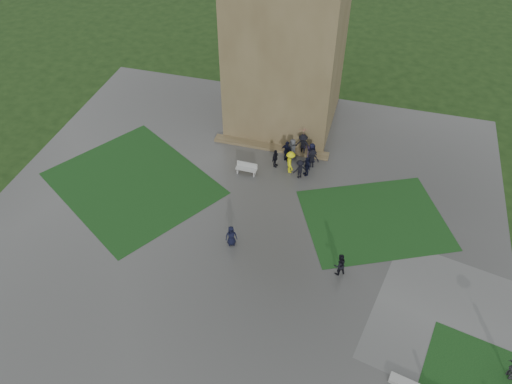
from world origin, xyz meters
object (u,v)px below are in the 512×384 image
(tower, at_px, (289,12))
(bench, at_px, (247,168))
(pedestrian_near, at_px, (340,264))
(pedestrian_mid, at_px, (231,236))

(tower, xyz_separation_m, bench, (-0.97, -7.75, -8.52))
(tower, relative_size, bench, 11.53)
(tower, height_order, bench, tower)
(bench, height_order, pedestrian_near, pedestrian_near)
(pedestrian_near, bearing_deg, pedestrian_mid, -38.78)
(pedestrian_mid, distance_m, pedestrian_near, 6.83)
(bench, height_order, pedestrian_mid, pedestrian_mid)
(bench, relative_size, pedestrian_mid, 1.05)
(pedestrian_near, bearing_deg, tower, -100.12)
(bench, bearing_deg, pedestrian_mid, -80.16)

